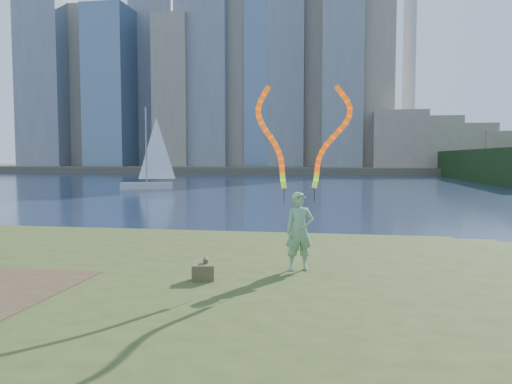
# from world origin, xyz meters

# --- Properties ---
(ground) EXTENTS (320.00, 320.00, 0.00)m
(ground) POSITION_xyz_m (0.00, 0.00, 0.00)
(ground) COLOR #19253E
(ground) RESTS_ON ground
(grassy_knoll) EXTENTS (20.00, 18.00, 0.80)m
(grassy_knoll) POSITION_xyz_m (0.00, -2.30, 0.34)
(grassy_knoll) COLOR #39491A
(grassy_knoll) RESTS_ON ground
(far_shore) EXTENTS (320.00, 40.00, 1.20)m
(far_shore) POSITION_xyz_m (0.00, 95.00, 0.60)
(far_shore) COLOR #4A4536
(far_shore) RESTS_ON ground
(woman_with_ribbons) EXTENTS (1.90, 0.74, 3.94)m
(woman_with_ribbons) POSITION_xyz_m (3.12, -0.83, 2.23)
(woman_with_ribbons) COLOR #146B1D
(woman_with_ribbons) RESTS_ON grassy_knoll
(canvas_bag) EXTENTS (0.45, 0.50, 0.38)m
(canvas_bag) POSITION_xyz_m (1.48, -1.95, 0.96)
(canvas_bag) COLOR brown
(canvas_bag) RESTS_ON grassy_knoll
(sailboat) EXTENTS (5.12, 3.00, 7.78)m
(sailboat) POSITION_xyz_m (-14.04, 34.31, 1.34)
(sailboat) COLOR beige
(sailboat) RESTS_ON ground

